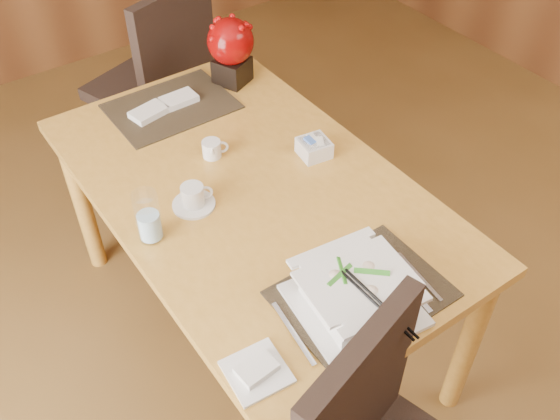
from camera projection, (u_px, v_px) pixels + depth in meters
dining_table at (252, 207)px, 2.09m from camera, size 0.90×1.50×0.75m
placemat_near at (362, 294)px, 1.70m from camera, size 0.45×0.33×0.01m
placemat_far at (171, 106)px, 2.35m from camera, size 0.45×0.33×0.01m
soup_setting at (355, 293)px, 1.63m from camera, size 0.34×0.34×0.12m
coffee_cup at (193, 198)px, 1.94m from camera, size 0.14×0.14×0.08m
water_glass at (148, 217)px, 1.80m from camera, size 0.09×0.09×0.17m
creamer_jug at (212, 149)px, 2.12m from camera, size 0.11×0.11×0.06m
sugar_caddy at (314, 148)px, 2.12m from camera, size 0.11×0.11×0.06m
berry_decor at (231, 47)px, 2.38m from camera, size 0.18×0.18×0.27m
napkins_far at (166, 105)px, 2.33m from camera, size 0.27×0.12×0.02m
bread_plate at (257, 372)px, 1.52m from camera, size 0.16×0.16×0.01m
far_chair at (161, 76)px, 2.86m from camera, size 0.59×0.59×1.00m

